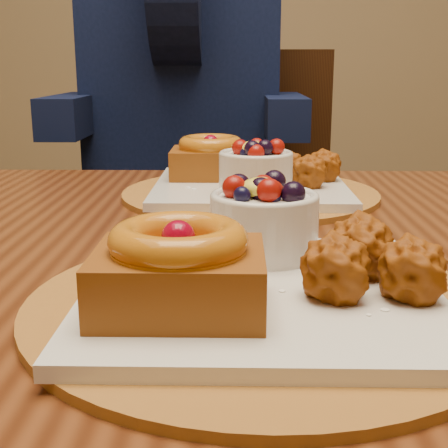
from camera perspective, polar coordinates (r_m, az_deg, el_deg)
The scene contains 5 objects.
dining_table at distance 0.74m, azimuth 2.66°, elevation -6.82°, with size 1.60×0.90×0.76m.
place_setting_near at distance 0.51m, azimuth 2.95°, elevation -4.37°, with size 0.38×0.38×0.09m.
place_setting_far at distance 0.92m, azimuth 2.19°, elevation 4.27°, with size 0.38×0.38×0.09m.
chair_far at distance 1.59m, azimuth 1.49°, elevation -0.22°, with size 0.48×0.48×0.98m.
diner at distance 1.53m, azimuth -3.89°, elevation 15.37°, with size 0.56×0.53×0.91m.
Camera 1 is at (0.00, -0.77, 0.95)m, focal length 50.00 mm.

